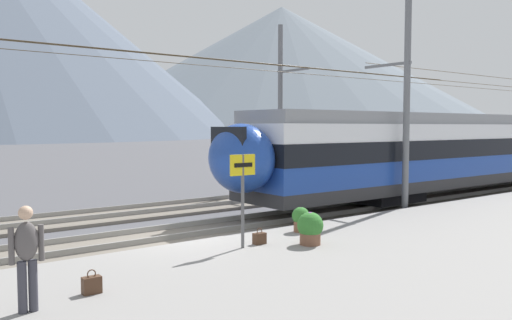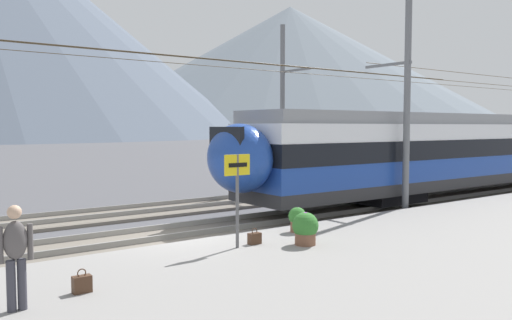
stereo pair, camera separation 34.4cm
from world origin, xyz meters
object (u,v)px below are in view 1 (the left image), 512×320
object	(u,v)px
platform_sign	(243,180)
passenger_walking	(27,253)
catenary_mast_mid	(404,103)
potted_plant_by_shelter	(301,218)
handbag_beside_passenger	(92,285)
train_far_track	(502,142)
potted_plant_platform_edge	(310,227)
handbag_near_sign	(259,238)
catenary_mast_far_side	(282,106)
train_near_platform	(505,147)

from	to	relation	value
platform_sign	passenger_walking	size ratio (longest dim) A/B	1.33
catenary_mast_mid	potted_plant_by_shelter	xyz separation A→B (m)	(-6.24, -1.34, -3.39)
handbag_beside_passenger	potted_plant_by_shelter	distance (m)	6.73
train_far_track	potted_plant_platform_edge	distance (m)	27.71
train_far_track	catenary_mast_mid	xyz separation A→B (m)	(-19.14, -6.19, 1.94)
train_far_track	handbag_near_sign	xyz separation A→B (m)	(-27.20, -8.02, -1.69)
train_far_track	handbag_near_sign	size ratio (longest dim) A/B	57.73
passenger_walking	handbag_beside_passenger	distance (m)	1.39
train_far_track	platform_sign	distance (m)	28.92
catenary_mast_far_side	potted_plant_platform_edge	bearing A→B (deg)	-126.94
train_far_track	potted_plant_by_shelter	world-z (taller)	train_far_track
handbag_beside_passenger	potted_plant_by_shelter	bearing A→B (deg)	15.12
train_near_platform	handbag_beside_passenger	distance (m)	24.01
train_near_platform	potted_plant_by_shelter	bearing A→B (deg)	-169.92
handbag_near_sign	potted_plant_platform_edge	bearing A→B (deg)	-39.53
catenary_mast_far_side	potted_plant_platform_edge	world-z (taller)	catenary_mast_far_side
catenary_mast_mid	passenger_walking	bearing A→B (deg)	-166.29
handbag_beside_passenger	platform_sign	bearing A→B (deg)	16.09
train_far_track	handbag_beside_passenger	distance (m)	33.23
catenary_mast_far_side	platform_sign	bearing A→B (deg)	-133.91
catenary_mast_far_side	passenger_walking	world-z (taller)	catenary_mast_far_side
potted_plant_platform_edge	handbag_beside_passenger	bearing A→B (deg)	-175.38
train_far_track	handbag_near_sign	world-z (taller)	train_far_track
potted_plant_by_shelter	platform_sign	bearing A→B (deg)	-166.55
potted_plant_platform_edge	catenary_mast_far_side	bearing A→B (deg)	53.06
passenger_walking	train_far_track	bearing A→B (deg)	16.17
train_near_platform	platform_sign	bearing A→B (deg)	-169.50
catenary_mast_far_side	train_near_platform	bearing A→B (deg)	-32.45
catenary_mast_far_side	handbag_beside_passenger	bearing A→B (deg)	-140.90
train_near_platform	train_far_track	world-z (taller)	same
catenary_mast_mid	platform_sign	bearing A→B (deg)	-167.53
passenger_walking	catenary_mast_far_side	bearing A→B (deg)	37.61
catenary_mast_mid	handbag_beside_passenger	size ratio (longest dim) A/B	112.78
handbag_beside_passenger	potted_plant_platform_edge	bearing A→B (deg)	4.62
catenary_mast_far_side	potted_plant_by_shelter	xyz separation A→B (m)	(-7.11, -9.30, -3.56)
catenary_mast_mid	handbag_near_sign	world-z (taller)	catenary_mast_mid
train_far_track	platform_sign	xyz separation A→B (m)	(-27.76, -8.09, -0.18)
passenger_walking	potted_plant_platform_edge	distance (m)	6.81
train_far_track	potted_plant_platform_edge	xyz separation A→B (m)	(-26.23, -8.82, -1.40)
passenger_walking	handbag_near_sign	xyz separation A→B (m)	(5.78, 1.54, -0.80)
handbag_beside_passenger	potted_plant_by_shelter	world-z (taller)	potted_plant_by_shelter
train_near_platform	potted_plant_platform_edge	world-z (taller)	train_near_platform
handbag_near_sign	potted_plant_by_shelter	world-z (taller)	potted_plant_by_shelter
handbag_near_sign	handbag_beside_passenger	bearing A→B (deg)	-164.94
train_near_platform	passenger_walking	size ratio (longest dim) A/B	20.87
train_far_track	handbag_near_sign	bearing A→B (deg)	-163.57
train_near_platform	platform_sign	xyz separation A→B (m)	(-19.37, -3.59, -0.20)
train_near_platform	catenary_mast_mid	distance (m)	11.05
platform_sign	train_near_platform	bearing A→B (deg)	10.50
train_near_platform	handbag_beside_passenger	size ratio (longest dim) A/B	81.90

